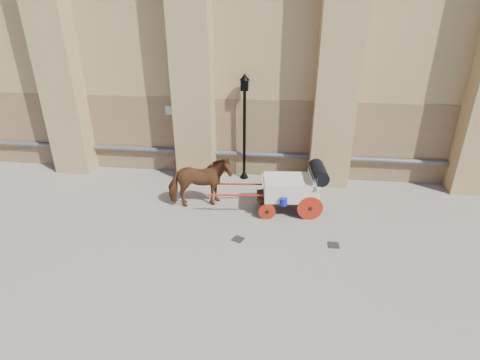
# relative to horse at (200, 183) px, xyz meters

# --- Properties ---
(ground) EXTENTS (90.00, 90.00, 0.00)m
(ground) POSITION_rel_horse_xyz_m (0.35, -1.23, -0.86)
(ground) COLOR slate
(ground) RESTS_ON ground
(horse) EXTENTS (2.23, 1.51, 1.73)m
(horse) POSITION_rel_horse_xyz_m (0.00, 0.00, 0.00)
(horse) COLOR brown
(horse) RESTS_ON ground
(carriage) EXTENTS (3.79, 1.44, 1.63)m
(carriage) POSITION_rel_horse_xyz_m (3.07, 0.06, 0.01)
(carriage) COLOR black
(carriage) RESTS_ON ground
(street_lamp) EXTENTS (0.37, 0.37, 3.97)m
(street_lamp) POSITION_rel_horse_xyz_m (1.19, 2.44, 1.26)
(street_lamp) COLOR black
(street_lamp) RESTS_ON ground
(drain_grate_near) EXTENTS (0.42, 0.42, 0.01)m
(drain_grate_near) POSITION_rel_horse_xyz_m (1.50, -1.81, -0.86)
(drain_grate_near) COLOR black
(drain_grate_near) RESTS_ON ground
(drain_grate_far) EXTENTS (0.32, 0.32, 0.01)m
(drain_grate_far) POSITION_rel_horse_xyz_m (4.21, -1.76, -0.86)
(drain_grate_far) COLOR black
(drain_grate_far) RESTS_ON ground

